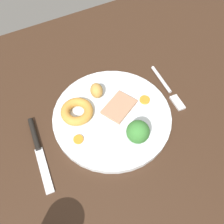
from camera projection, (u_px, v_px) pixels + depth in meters
dining_table at (119, 115)px, 60.93cm from camera, size 120.00×84.00×3.60cm
dinner_plate at (112, 116)px, 57.80cm from camera, size 27.98×27.98×1.40cm
meat_slice_main at (117, 107)px, 57.87cm from camera, size 9.47×8.39×0.80cm
yorkshire_pudding at (77, 111)px, 56.41cm from camera, size 7.60×7.60×2.13cm
roast_potato_left at (97, 91)px, 58.94cm from camera, size 3.79×4.36×3.59cm
carrot_coin_front at (145, 100)px, 59.32cm from camera, size 2.53×2.53×0.47cm
carrot_coin_back at (78, 139)px, 53.29cm from camera, size 2.23×2.23×0.45cm
broccoli_floret at (138, 132)px, 50.82cm from camera, size 5.01×5.01×5.86cm
fork at (168, 88)px, 62.92cm from camera, size 2.84×15.32×0.90cm
knife at (38, 147)px, 53.60cm from camera, size 3.25×18.55×1.20cm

